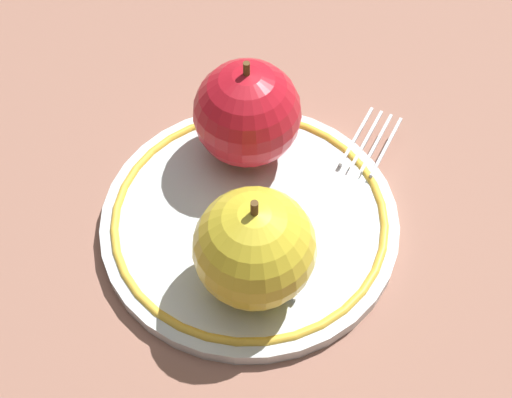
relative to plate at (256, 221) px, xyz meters
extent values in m
plane|color=#926352|center=(0.00, -0.01, -0.01)|extent=(2.00, 2.00, 0.00)
cylinder|color=silver|center=(0.00, 0.00, 0.00)|extent=(0.21, 0.21, 0.01)
torus|color=gold|center=(0.00, 0.00, 0.00)|extent=(0.20, 0.20, 0.01)
sphere|color=red|center=(0.01, -0.06, 0.05)|extent=(0.08, 0.08, 0.08)
cylinder|color=brown|center=(0.01, -0.06, 0.09)|extent=(0.00, 0.00, 0.01)
sphere|color=gold|center=(0.00, 0.05, 0.05)|extent=(0.08, 0.08, 0.08)
cylinder|color=brown|center=(0.00, 0.05, 0.09)|extent=(0.00, 0.00, 0.01)
cube|color=silver|center=(-0.04, 0.02, 0.01)|extent=(0.05, 0.10, 0.00)
cube|color=silver|center=(-0.07, -0.04, 0.01)|extent=(0.01, 0.02, 0.00)
cube|color=silver|center=(-0.09, -0.07, 0.01)|extent=(0.03, 0.06, 0.00)
cube|color=silver|center=(-0.09, -0.07, 0.01)|extent=(0.03, 0.06, 0.00)
cube|color=silver|center=(-0.08, -0.08, 0.01)|extent=(0.03, 0.06, 0.00)
cube|color=silver|center=(-0.07, -0.08, 0.01)|extent=(0.03, 0.06, 0.00)
camera|label=1|loc=(-0.02, 0.28, 0.42)|focal=50.00mm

